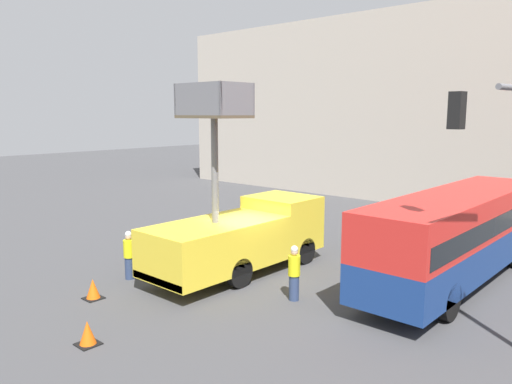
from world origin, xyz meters
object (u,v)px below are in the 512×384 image
utility_truck (241,233)px  road_worker_directing (294,273)px  traffic_cone_mid_road (88,334)px  road_worker_near_truck (129,255)px  city_bus (458,230)px  traffic_cone_near_truck (93,290)px

utility_truck → road_worker_directing: bearing=-16.7°
utility_truck → traffic_cone_mid_road: (1.21, -6.93, -1.18)m
utility_truck → road_worker_near_truck: (-2.39, -3.25, -0.61)m
traffic_cone_mid_road → road_worker_directing: bearing=71.3°
city_bus → road_worker_near_truck: (-8.76, -7.37, -1.00)m
road_worker_near_truck → traffic_cone_near_truck: road_worker_near_truck is taller
road_worker_near_truck → traffic_cone_mid_road: bearing=132.8°
city_bus → utility_truck: bearing=120.3°
road_worker_near_truck → traffic_cone_mid_road: road_worker_near_truck is taller
city_bus → road_worker_directing: (-3.15, -5.08, -0.98)m
utility_truck → traffic_cone_near_truck: size_ratio=11.44×
city_bus → road_worker_near_truck: 11.50m
road_worker_directing → traffic_cone_near_truck: (-4.82, -4.19, -0.58)m
city_bus → traffic_cone_mid_road: size_ratio=17.29×
road_worker_near_truck → road_worker_directing: size_ratio=0.98×
utility_truck → traffic_cone_mid_road: bearing=-80.1°
traffic_cone_near_truck → traffic_cone_mid_road: bearing=-32.4°
traffic_cone_near_truck → traffic_cone_mid_road: traffic_cone_near_truck is taller
road_worker_near_truck → utility_truck: bearing=-127.9°
road_worker_directing → traffic_cone_mid_road: bearing=-30.0°
road_worker_near_truck → traffic_cone_near_truck: (0.79, -1.90, -0.56)m
road_worker_directing → traffic_cone_near_truck: size_ratio=2.74×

